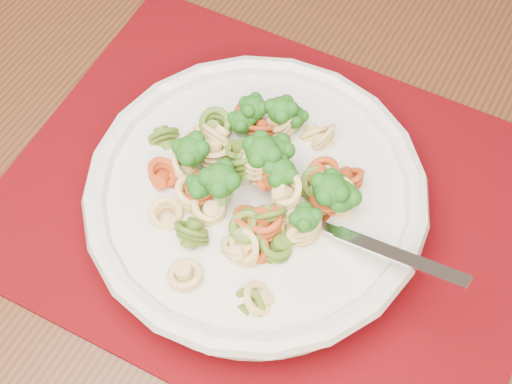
# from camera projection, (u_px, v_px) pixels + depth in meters

# --- Properties ---
(dining_table) EXTENTS (1.61, 1.27, 0.73)m
(dining_table) POSITION_uv_depth(u_px,v_px,m) (323.00, 171.00, 0.76)
(dining_table) COLOR #4B2B15
(dining_table) RESTS_ON ground
(placemat) EXTENTS (0.53, 0.45, 0.00)m
(placemat) POSITION_uv_depth(u_px,v_px,m) (274.00, 204.00, 0.63)
(placemat) COLOR #580308
(placemat) RESTS_ON dining_table
(pasta_bowl) EXTENTS (0.29, 0.29, 0.05)m
(pasta_bowl) POSITION_uv_depth(u_px,v_px,m) (256.00, 197.00, 0.59)
(pasta_bowl) COLOR beige
(pasta_bowl) RESTS_ON placemat
(pasta_broccoli_heap) EXTENTS (0.24, 0.24, 0.06)m
(pasta_broccoli_heap) POSITION_uv_depth(u_px,v_px,m) (256.00, 188.00, 0.58)
(pasta_broccoli_heap) COLOR tan
(pasta_broccoli_heap) RESTS_ON pasta_bowl
(fork) EXTENTS (0.18, 0.09, 0.08)m
(fork) POSITION_uv_depth(u_px,v_px,m) (311.00, 222.00, 0.57)
(fork) COLOR silver
(fork) RESTS_ON pasta_bowl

